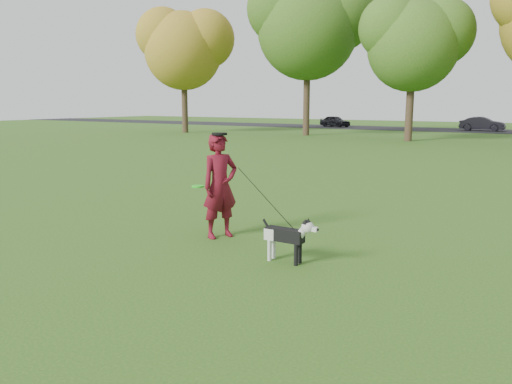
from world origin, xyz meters
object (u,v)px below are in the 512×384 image
Objects in this scene: dog at (289,234)px; car_mid at (482,124)px; car_left at (335,121)px; man at (220,186)px.

dog is 0.27× the size of car_mid.
car_mid reaches higher than car_left.
car_left is (-14.51, 39.61, -0.39)m from man.
car_left is 13.58m from car_mid.
man is 39.62m from car_mid.
man is at bearing -177.74° from car_mid.
man reaches higher than dog.
car_mid is at bearing 26.36° from man.
car_left is at bearing 45.13° from man.
man is 0.53× the size of car_mid.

